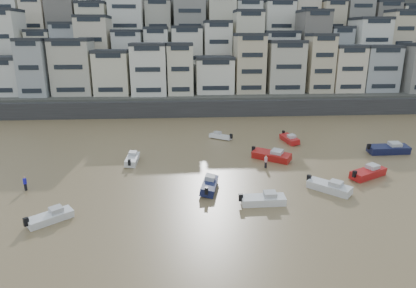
{
  "coord_description": "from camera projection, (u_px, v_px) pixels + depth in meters",
  "views": [
    {
      "loc": [
        3.82,
        -15.34,
        17.62
      ],
      "look_at": [
        6.94,
        30.0,
        4.0
      ],
      "focal_mm": 32.0,
      "sensor_mm": 36.0,
      "label": 1
    }
  ],
  "objects": [
    {
      "name": "harbor_wall",
      "position": [
        211.0,
        108.0,
        81.74
      ],
      "size": [
        140.0,
        3.0,
        3.5
      ],
      "primitive_type": "cube",
      "color": "#38383A",
      "rests_on": "ground"
    },
    {
      "name": "hillside",
      "position": [
        216.0,
        48.0,
        116.89
      ],
      "size": [
        141.04,
        66.0,
        50.0
      ],
      "color": "#4C4C47",
      "rests_on": "ground"
    },
    {
      "name": "boat_a",
      "position": [
        263.0,
        198.0,
        39.5
      ],
      "size": [
        5.2,
        1.81,
        1.41
      ],
      "primitive_type": null,
      "rotation": [
        0.0,
        0.0,
        0.02
      ],
      "color": "white",
      "rests_on": "ground"
    },
    {
      "name": "boat_b",
      "position": [
        329.0,
        186.0,
        42.76
      ],
      "size": [
        5.09,
        5.19,
        1.49
      ],
      "primitive_type": null,
      "rotation": [
        0.0,
        0.0,
        -0.81
      ],
      "color": "silver",
      "rests_on": "ground"
    },
    {
      "name": "boat_c",
      "position": [
        209.0,
        184.0,
        43.22
      ],
      "size": [
        2.82,
        5.68,
        1.48
      ],
      "primitive_type": null,
      "rotation": [
        0.0,
        0.0,
        1.37
      ],
      "color": "#151A42",
      "rests_on": "ground"
    },
    {
      "name": "boat_d",
      "position": [
        368.0,
        171.0,
        47.01
      ],
      "size": [
        6.13,
        4.58,
        1.62
      ],
      "primitive_type": null,
      "rotation": [
        0.0,
        0.0,
        0.51
      ],
      "color": "#AE1516",
      "rests_on": "ground"
    },
    {
      "name": "boat_e",
      "position": [
        271.0,
        155.0,
        53.38
      ],
      "size": [
        6.09,
        5.31,
        1.67
      ],
      "primitive_type": null,
      "rotation": [
        0.0,
        0.0,
        -0.65
      ],
      "color": "#A21614",
      "rests_on": "ground"
    },
    {
      "name": "boat_f",
      "position": [
        132.0,
        158.0,
        52.35
      ],
      "size": [
        1.85,
        5.25,
        1.42
      ],
      "primitive_type": null,
      "rotation": [
        0.0,
        0.0,
        1.54
      ],
      "color": "white",
      "rests_on": "ground"
    },
    {
      "name": "boat_g",
      "position": [
        389.0,
        148.0,
        56.27
      ],
      "size": [
        6.79,
        2.42,
        1.83
      ],
      "primitive_type": null,
      "rotation": [
        0.0,
        0.0,
        0.03
      ],
      "color": "#13173B",
      "rests_on": "ground"
    },
    {
      "name": "boat_h",
      "position": [
        221.0,
        136.0,
        64.19
      ],
      "size": [
        4.37,
        3.63,
        1.18
      ],
      "primitive_type": null,
      "rotation": [
        0.0,
        0.0,
        2.54
      ],
      "color": "silver",
      "rests_on": "ground"
    },
    {
      "name": "boat_i",
      "position": [
        289.0,
        138.0,
        62.18
      ],
      "size": [
        2.55,
        5.51,
        1.45
      ],
      "primitive_type": null,
      "rotation": [
        0.0,
        0.0,
        -1.41
      ],
      "color": "#AF1516",
      "rests_on": "ground"
    },
    {
      "name": "boat_j",
      "position": [
        50.0,
        216.0,
        35.86
      ],
      "size": [
        4.54,
        4.19,
        1.27
      ],
      "primitive_type": null,
      "rotation": [
        0.0,
        0.0,
        0.71
      ],
      "color": "white",
      "rests_on": "ground"
    },
    {
      "name": "person_blue",
      "position": [
        25.0,
        183.0,
        43.06
      ],
      "size": [
        0.44,
        0.44,
        1.74
      ],
      "primitive_type": null,
      "color": "#1C19BD",
      "rests_on": "ground"
    },
    {
      "name": "person_pink",
      "position": [
        266.0,
        162.0,
        50.29
      ],
      "size": [
        0.44,
        0.44,
        1.74
      ],
      "primitive_type": null,
      "color": "#CF929C",
      "rests_on": "ground"
    }
  ]
}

